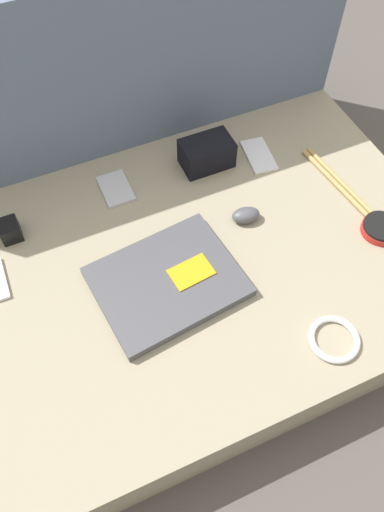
% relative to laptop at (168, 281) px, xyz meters
% --- Properties ---
extents(ground_plane, '(8.00, 8.00, 0.00)m').
position_rel_laptop_xyz_m(ground_plane, '(0.07, 0.03, -0.15)').
color(ground_plane, '#4C4742').
extents(couch_seat, '(1.17, 0.77, 0.14)m').
position_rel_laptop_xyz_m(couch_seat, '(0.07, 0.03, -0.08)').
color(couch_seat, gray).
rests_on(couch_seat, ground_plane).
extents(couch_backrest, '(1.17, 0.20, 0.57)m').
position_rel_laptop_xyz_m(couch_backrest, '(0.07, 0.52, 0.14)').
color(couch_backrest, slate).
rests_on(couch_backrest, ground_plane).
extents(laptop, '(0.32, 0.27, 0.03)m').
position_rel_laptop_xyz_m(laptop, '(0.00, 0.00, 0.00)').
color(laptop, '#47474C').
rests_on(laptop, couch_seat).
extents(computer_mouse, '(0.07, 0.05, 0.03)m').
position_rel_laptop_xyz_m(computer_mouse, '(0.23, 0.09, 0.00)').
color(computer_mouse, '#4C4C51').
rests_on(computer_mouse, couch_seat).
extents(speaker_puck, '(0.09, 0.09, 0.02)m').
position_rel_laptop_xyz_m(speaker_puck, '(0.50, -0.07, 0.00)').
color(speaker_puck, red).
rests_on(speaker_puck, couch_seat).
extents(phone_black, '(0.07, 0.11, 0.01)m').
position_rel_laptop_xyz_m(phone_black, '(-0.01, 0.30, -0.01)').
color(phone_black, '#B7B7BC').
rests_on(phone_black, couch_seat).
extents(phone_small, '(0.08, 0.12, 0.01)m').
position_rel_laptop_xyz_m(phone_small, '(0.36, 0.26, -0.01)').
color(phone_small, silver).
rests_on(phone_small, couch_seat).
extents(camera_pouch, '(0.13, 0.08, 0.07)m').
position_rel_laptop_xyz_m(camera_pouch, '(0.23, 0.29, 0.03)').
color(camera_pouch, black).
rests_on(camera_pouch, couch_seat).
extents(charger_brick, '(0.04, 0.05, 0.04)m').
position_rel_laptop_xyz_m(charger_brick, '(-0.28, 0.26, 0.01)').
color(charger_brick, black).
rests_on(charger_brick, couch_seat).
extents(cable_coil, '(0.10, 0.10, 0.01)m').
position_rel_laptop_xyz_m(cable_coil, '(0.25, -0.26, -0.00)').
color(cable_coil, white).
rests_on(cable_coil, couch_seat).
extents(drumstick_pair, '(0.07, 0.38, 0.01)m').
position_rel_laptop_xyz_m(drumstick_pair, '(0.50, 0.03, -0.01)').
color(drumstick_pair, tan).
rests_on(drumstick_pair, couch_seat).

